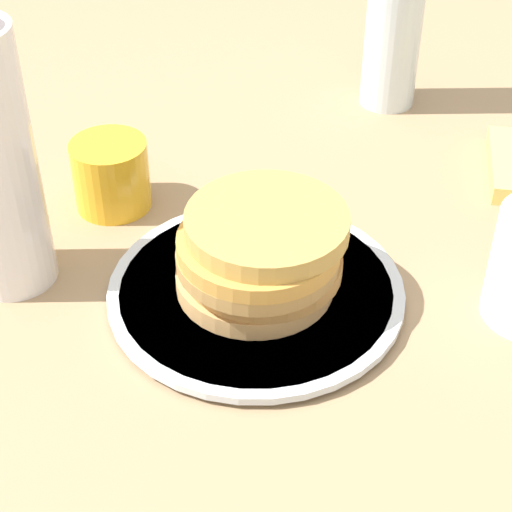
{
  "coord_description": "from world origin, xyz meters",
  "views": [
    {
      "loc": [
        -0.24,
        0.52,
        0.5
      ],
      "look_at": [
        0.02,
        0.02,
        0.05
      ],
      "focal_mm": 60.0,
      "sensor_mm": 36.0,
      "label": 1
    }
  ],
  "objects_px": {
    "plate": "(256,292)",
    "juice_glass": "(111,175)",
    "pancake_stack": "(260,253)",
    "water_bottle_near": "(395,13)"
  },
  "relations": [
    {
      "from": "plate",
      "to": "juice_glass",
      "type": "xyz_separation_m",
      "value": [
        0.19,
        -0.06,
        0.03
      ]
    },
    {
      "from": "pancake_stack",
      "to": "water_bottle_near",
      "type": "xyz_separation_m",
      "value": [
        0.04,
        -0.39,
        0.06
      ]
    },
    {
      "from": "juice_glass",
      "to": "water_bottle_near",
      "type": "distance_m",
      "value": 0.38
    },
    {
      "from": "pancake_stack",
      "to": "juice_glass",
      "type": "height_order",
      "value": "pancake_stack"
    },
    {
      "from": "plate",
      "to": "water_bottle_near",
      "type": "height_order",
      "value": "water_bottle_near"
    },
    {
      "from": "water_bottle_near",
      "to": "plate",
      "type": "bearing_deg",
      "value": 94.7
    },
    {
      "from": "plate",
      "to": "juice_glass",
      "type": "height_order",
      "value": "juice_glass"
    },
    {
      "from": "plate",
      "to": "water_bottle_near",
      "type": "bearing_deg",
      "value": -85.3
    },
    {
      "from": "pancake_stack",
      "to": "water_bottle_near",
      "type": "height_order",
      "value": "water_bottle_near"
    },
    {
      "from": "plate",
      "to": "juice_glass",
      "type": "distance_m",
      "value": 0.2
    }
  ]
}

